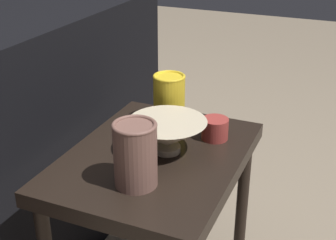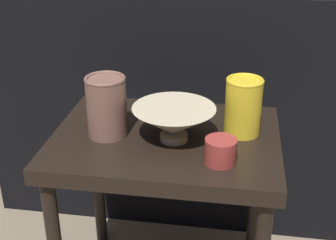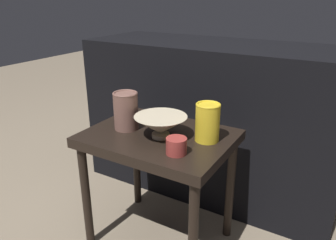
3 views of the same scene
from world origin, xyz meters
name	(u,v)px [view 3 (image 3 of 3)]	position (x,y,z in m)	size (l,w,h in m)	color
ground_plane	(160,238)	(0.00, 0.00, 0.00)	(8.00, 8.00, 0.00)	#7F705B
table	(159,150)	(0.00, 0.00, 0.44)	(0.57, 0.43, 0.51)	black
couch_backdrop	(212,118)	(0.00, 0.54, 0.40)	(1.33, 0.50, 0.80)	black
bowl	(161,125)	(0.02, -0.02, 0.57)	(0.20, 0.20, 0.09)	#C1B293
vase_textured_left	(126,110)	(-0.14, -0.02, 0.59)	(0.10, 0.10, 0.15)	brown
vase_colorful_right	(208,122)	(0.19, 0.04, 0.59)	(0.09, 0.09, 0.15)	gold
cup	(176,146)	(0.14, -0.11, 0.54)	(0.07, 0.07, 0.06)	maroon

